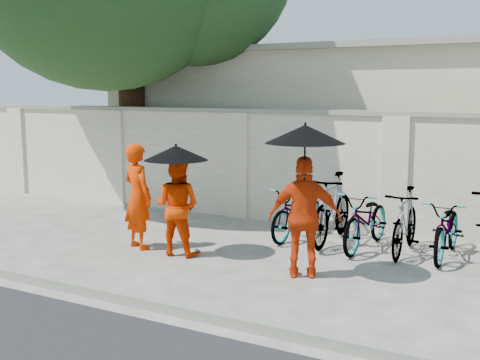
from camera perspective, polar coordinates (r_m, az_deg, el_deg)
The scene contains 14 objects.
ground at distance 8.57m, azimuth -4.36°, elevation -7.94°, with size 80.00×80.00×0.00m, color #ABA89C.
kerb at distance 7.26m, azimuth -11.87°, elevation -10.67°, with size 40.00×0.16×0.12m, color gray.
compound_wall at distance 10.76m, azimuth 9.52°, elevation 0.79°, with size 20.00×0.30×2.00m, color white.
building_behind at distance 14.11m, azimuth 18.64°, elevation 4.72°, with size 14.00×6.00×3.20m, color beige.
monk_left at distance 9.35m, azimuth -9.67°, elevation -1.54°, with size 0.59×0.39×1.62m, color red.
monk_center at distance 8.92m, azimuth -5.98°, elevation -2.48°, with size 0.71×0.55×1.46m, color red.
parasol_center at distance 8.71m, azimuth -6.09°, elevation 2.57°, with size 0.93×0.93×0.81m.
monk_right at distance 7.83m, azimuth 6.16°, elevation -3.53°, with size 0.93×0.39×1.59m, color red.
parasol_right at distance 7.60m, azimuth 6.19°, elevation 4.35°, with size 1.02×1.02×1.09m.
bike_0 at distance 9.96m, azimuth 5.56°, elevation -3.09°, with size 0.57×1.63×0.86m, color #9FA0AE.
bike_1 at distance 9.69m, azimuth 8.74°, elevation -2.69°, with size 0.52×1.86×1.11m, color #9FA0AE.
bike_2 at distance 9.44m, azimuth 11.92°, elevation -3.69°, with size 0.61×1.74×0.92m, color #9FA0AE.
bike_3 at distance 9.24m, azimuth 15.38°, elevation -3.84°, with size 0.47×1.65×0.99m, color #9FA0AE.
bike_4 at distance 9.24m, azimuth 19.11°, elevation -4.36°, with size 0.59×1.68×0.88m, color #9FA0AE.
Camera 1 is at (4.53, -6.86, 2.42)m, focal length 45.00 mm.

